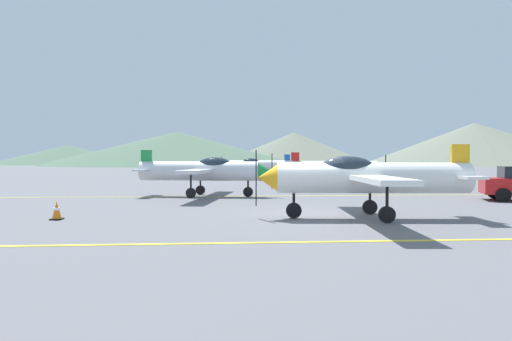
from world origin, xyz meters
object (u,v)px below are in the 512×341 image
Objects in this scene: airplane_near at (364,177)px; airplane_far at (338,167)px; traffic_cone_front at (57,211)px; airplane_mid at (204,170)px; airplane_back at (256,165)px.

airplane_near is 1.00× the size of airplane_far.
airplane_far is 20.75m from traffic_cone_front.
airplane_back is at bearing 78.52° from airplane_mid.
airplane_near and airplane_mid have the same top height.
airplane_mid is 1.00× the size of airplane_far.
airplane_mid is 9.37m from traffic_cone_front.
airplane_mid is 20.96m from airplane_back.
airplane_mid is 13.82× the size of traffic_cone_front.
airplane_mid is 1.00× the size of airplane_back.
airplane_near is 10.04m from traffic_cone_front.
airplane_far is at bearing 39.49° from airplane_mid.
airplane_mid reaches higher than traffic_cone_front.
airplane_far is 13.93m from airplane_back.
airplane_far is 13.79× the size of traffic_cone_front.
airplane_mid is at bearing 62.47° from traffic_cone_front.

